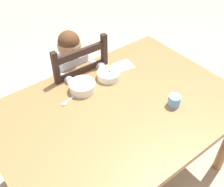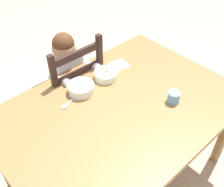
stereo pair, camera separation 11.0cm
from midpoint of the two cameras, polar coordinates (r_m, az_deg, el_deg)
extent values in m
plane|color=tan|center=(2.23, 2.60, -16.16)|extent=(8.00, 8.00, 0.00)
cube|color=olive|center=(1.68, 3.32, -3.43)|extent=(1.48, 1.04, 0.04)
cylinder|color=olive|center=(2.04, -20.54, -11.39)|extent=(0.07, 0.07, 0.68)
cylinder|color=olive|center=(2.51, 8.09, 3.15)|extent=(0.07, 0.07, 0.68)
cube|color=black|center=(2.23, -6.86, 1.20)|extent=(0.43, 0.43, 0.02)
cube|color=black|center=(2.57, -4.99, 1.20)|extent=(0.04, 0.04, 0.43)
cube|color=black|center=(2.46, -12.50, -2.20)|extent=(0.04, 0.04, 0.43)
cube|color=black|center=(2.34, -0.02, -3.70)|extent=(0.04, 0.04, 0.43)
cube|color=black|center=(2.21, -8.10, -7.78)|extent=(0.04, 0.04, 0.43)
cube|color=black|center=(2.02, -0.03, 6.05)|extent=(0.04, 0.04, 0.50)
cube|color=black|center=(1.87, -9.51, 1.98)|extent=(0.04, 0.04, 0.50)
cube|color=black|center=(1.84, -4.89, 8.45)|extent=(0.36, 0.03, 0.05)
cube|color=black|center=(1.92, -4.64, 4.70)|extent=(0.36, 0.03, 0.05)
cube|color=silver|center=(2.10, -6.79, 4.29)|extent=(0.22, 0.14, 0.32)
sphere|color=tan|center=(1.97, -7.34, 9.75)|extent=(0.17, 0.17, 0.17)
sphere|color=#52321C|center=(1.95, -7.43, 10.71)|extent=(0.16, 0.16, 0.16)
cylinder|color=#3F4C72|center=(2.27, -5.55, -5.49)|extent=(0.07, 0.07, 0.45)
cylinder|color=#3F4C72|center=(2.31, -3.27, -4.28)|extent=(0.07, 0.07, 0.45)
cylinder|color=silver|center=(1.94, -8.62, 3.30)|extent=(0.06, 0.24, 0.13)
cylinder|color=silver|center=(2.04, -2.37, 6.10)|extent=(0.06, 0.24, 0.13)
cylinder|color=white|center=(1.77, -4.45, 1.42)|extent=(0.17, 0.17, 0.06)
cylinder|color=white|center=(1.78, -4.40, 0.76)|extent=(0.08, 0.08, 0.01)
cylinder|color=green|center=(1.76, -4.46, 1.64)|extent=(0.14, 0.14, 0.03)
sphere|color=#50B120|center=(1.74, -3.39, 1.93)|extent=(0.01, 0.01, 0.01)
sphere|color=#4F9E2E|center=(1.73, -3.44, 1.60)|extent=(0.01, 0.01, 0.01)
sphere|color=#55AC1F|center=(1.71, -4.33, 1.12)|extent=(0.01, 0.01, 0.01)
sphere|color=green|center=(1.75, -5.17, 2.18)|extent=(0.01, 0.01, 0.01)
sphere|color=#51A62A|center=(1.75, -4.32, 2.09)|extent=(0.01, 0.01, 0.01)
cylinder|color=white|center=(1.86, 0.96, 3.88)|extent=(0.16, 0.16, 0.05)
cylinder|color=white|center=(1.88, 0.96, 3.36)|extent=(0.07, 0.07, 0.01)
cylinder|color=orange|center=(1.86, 0.97, 4.07)|extent=(0.13, 0.13, 0.03)
cube|color=orange|center=(1.86, 1.23, 4.54)|extent=(0.02, 0.02, 0.01)
cube|color=orange|center=(1.89, 1.07, 5.20)|extent=(0.02, 0.02, 0.01)
cube|color=orange|center=(1.89, 0.47, 5.22)|extent=(0.02, 0.02, 0.01)
cube|color=orange|center=(1.86, 1.09, 4.56)|extent=(0.02, 0.02, 0.01)
cube|color=orange|center=(1.83, 2.26, 3.97)|extent=(0.02, 0.02, 0.01)
cube|color=orange|center=(1.83, 1.73, 4.00)|extent=(0.02, 0.02, 0.01)
cube|color=silver|center=(1.73, -6.65, -0.98)|extent=(0.09, 0.04, 0.00)
ellipsoid|color=silver|center=(1.70, -8.19, -2.14)|extent=(0.05, 0.04, 0.01)
cylinder|color=#67A2DE|center=(1.71, 14.71, -1.53)|extent=(0.08, 0.08, 0.07)
cube|color=white|center=(1.99, 4.01, 5.83)|extent=(0.15, 0.14, 0.00)
camera|label=1|loc=(0.06, 91.88, -1.68)|focal=43.66mm
camera|label=2|loc=(0.06, -88.12, 1.68)|focal=43.66mm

